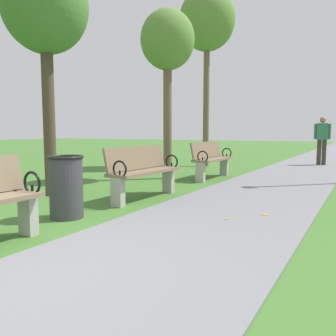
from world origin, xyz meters
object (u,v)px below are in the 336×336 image
park_bench_2 (143,171)px  trash_bin (66,187)px  tree_3 (168,44)px  pedestrian_walking (322,138)px  tree_2 (45,9)px  tree_4 (207,22)px  park_bench_3 (211,159)px

park_bench_2 → trash_bin: size_ratio=1.92×
tree_3 → trash_bin: tree_3 is taller
park_bench_2 → tree_3: size_ratio=0.40×
tree_3 → pedestrian_walking: bearing=62.0°
park_bench_2 → pedestrian_walking: size_ratio=1.00×
tree_2 → pedestrian_walking: 9.52m
tree_3 → pedestrian_walking: 6.60m
tree_2 → tree_3: (0.71, 3.03, -0.02)m
tree_3 → tree_4: bearing=97.1°
tree_2 → tree_3: size_ratio=1.03×
trash_bin → pedestrian_walking: bearing=77.5°
tree_3 → pedestrian_walking: tree_3 is taller
park_bench_3 → tree_4: size_ratio=0.28×
park_bench_2 → tree_3: (-0.93, 2.47, 2.75)m
park_bench_2 → tree_4: tree_4 is taller
park_bench_2 → trash_bin: 1.64m
park_bench_2 → trash_bin: bearing=-95.2°
tree_3 → trash_bin: 5.03m
park_bench_3 → tree_2: bearing=-114.7°
tree_3 → tree_4: size_ratio=0.71×
park_bench_2 → tree_3: bearing=110.6°
park_bench_3 → tree_3: tree_3 is taller
tree_3 → tree_4: 3.58m
park_bench_2 → tree_4: bearing=103.1°
park_bench_2 → park_bench_3: size_ratio=1.01×
park_bench_3 → tree_3: 2.95m
park_bench_3 → pedestrian_walking: (1.98, 4.92, 0.44)m
park_bench_2 → tree_4: 7.21m
tree_3 → trash_bin: (0.78, -4.10, -2.81)m
tree_2 → tree_4: bearing=87.3°
tree_2 → pedestrian_walking: size_ratio=2.55×
pedestrian_walking → trash_bin: pedestrian_walking is taller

